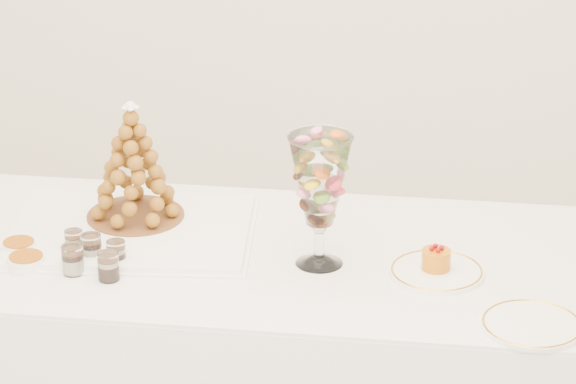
# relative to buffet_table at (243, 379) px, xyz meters

# --- Properties ---
(buffet_table) EXTENTS (2.12, 0.87, 0.80)m
(buffet_table) POSITION_rel_buffet_table_xyz_m (0.00, 0.00, 0.00)
(buffet_table) COLOR white
(buffet_table) RESTS_ON ground
(lace_tray) EXTENTS (0.69, 0.54, 0.02)m
(lace_tray) POSITION_rel_buffet_table_xyz_m (-0.32, 0.06, 0.41)
(lace_tray) COLOR white
(lace_tray) RESTS_ON buffet_table
(macaron_vase) EXTENTS (0.16, 0.16, 0.36)m
(macaron_vase) POSITION_rel_buffet_table_xyz_m (0.22, -0.04, 0.63)
(macaron_vase) COLOR white
(macaron_vase) RESTS_ON buffet_table
(cake_plate) EXTENTS (0.25, 0.25, 0.01)m
(cake_plate) POSITION_rel_buffet_table_xyz_m (0.52, -0.05, 0.41)
(cake_plate) COLOR white
(cake_plate) RESTS_ON buffet_table
(spare_plate) EXTENTS (0.25, 0.25, 0.01)m
(spare_plate) POSITION_rel_buffet_table_xyz_m (0.77, -0.30, 0.41)
(spare_plate) COLOR white
(spare_plate) RESTS_ON buffet_table
(verrine_a) EXTENTS (0.05, 0.05, 0.07)m
(verrine_a) POSITION_rel_buffet_table_xyz_m (-0.44, -0.08, 0.43)
(verrine_a) COLOR white
(verrine_a) RESTS_ON buffet_table
(verrine_b) EXTENTS (0.06, 0.06, 0.07)m
(verrine_b) POSITION_rel_buffet_table_xyz_m (-0.38, -0.11, 0.44)
(verrine_b) COLOR white
(verrine_b) RESTS_ON buffet_table
(verrine_c) EXTENTS (0.06, 0.06, 0.07)m
(verrine_c) POSITION_rel_buffet_table_xyz_m (-0.31, -0.13, 0.43)
(verrine_c) COLOR white
(verrine_c) RESTS_ON buffet_table
(verrine_d) EXTENTS (0.07, 0.07, 0.08)m
(verrine_d) POSITION_rel_buffet_table_xyz_m (-0.41, -0.19, 0.44)
(verrine_d) COLOR white
(verrine_d) RESTS_ON buffet_table
(verrine_e) EXTENTS (0.06, 0.06, 0.07)m
(verrine_e) POSITION_rel_buffet_table_xyz_m (-0.31, -0.21, 0.44)
(verrine_e) COLOR white
(verrine_e) RESTS_ON buffet_table
(ramekin_back) EXTENTS (0.09, 0.09, 0.03)m
(ramekin_back) POSITION_rel_buffet_table_xyz_m (-0.59, -0.10, 0.41)
(ramekin_back) COLOR white
(ramekin_back) RESTS_ON buffet_table
(ramekin_front) EXTENTS (0.10, 0.10, 0.03)m
(ramekin_front) POSITION_rel_buffet_table_xyz_m (-0.54, -0.18, 0.42)
(ramekin_front) COLOR white
(ramekin_front) RESTS_ON buffet_table
(croquembouche) EXTENTS (0.27, 0.27, 0.34)m
(croquembouche) POSITION_rel_buffet_table_xyz_m (-0.32, 0.13, 0.59)
(croquembouche) COLOR brown
(croquembouche) RESTS_ON lace_tray
(mousse_cake) EXTENTS (0.08, 0.08, 0.07)m
(mousse_cake) POSITION_rel_buffet_table_xyz_m (0.52, -0.05, 0.44)
(mousse_cake) COLOR #C36509
(mousse_cake) RESTS_ON cake_plate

